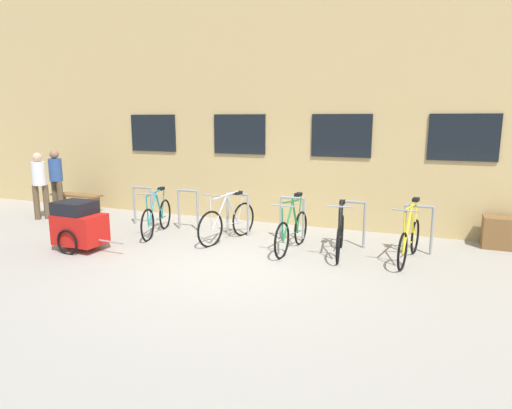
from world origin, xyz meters
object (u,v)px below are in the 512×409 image
at_px(bicycle_yellow, 409,240).
at_px(bicycle_black, 340,235).
at_px(person_by_bench, 40,181).
at_px(bicycle_silver, 228,222).
at_px(person_browsing, 56,177).
at_px(bike_trailer, 79,225).
at_px(planter_box, 502,233).
at_px(bicycle_teal, 157,217).
at_px(wooden_bench, 77,199).
at_px(bicycle_green, 292,231).
at_px(backpack, 73,218).

height_order(bicycle_yellow, bicycle_black, bicycle_yellow).
xyz_separation_m(bicycle_yellow, person_by_bench, (-8.57, 0.10, 0.57)).
xyz_separation_m(bicycle_silver, person_browsing, (-5.16, 0.68, 0.57)).
height_order(bicycle_yellow, bike_trailer, bicycle_yellow).
bearing_deg(planter_box, bike_trailer, -157.70).
bearing_deg(bicycle_black, planter_box, 28.42).
bearing_deg(bicycle_yellow, person_by_bench, 179.31).
height_order(bicycle_teal, person_by_bench, person_by_bench).
distance_m(bicycle_yellow, bicycle_black, 1.19).
distance_m(bike_trailer, person_by_bench, 3.27).
distance_m(person_by_bench, person_browsing, 0.60).
bearing_deg(wooden_bench, bicycle_teal, -20.31).
bearing_deg(bicycle_teal, bicycle_silver, 3.46).
height_order(bike_trailer, person_browsing, person_browsing).
xyz_separation_m(bicycle_green, person_browsing, (-6.58, 0.87, 0.58)).
xyz_separation_m(bicycle_silver, planter_box, (5.10, 1.43, -0.09)).
xyz_separation_m(bike_trailer, backpack, (-1.39, 1.27, -0.26)).
bearing_deg(bicycle_silver, person_by_bench, 179.05).
height_order(bicycle_yellow, wooden_bench, bicycle_yellow).
height_order(bicycle_silver, bicycle_green, bicycle_green).
bearing_deg(bicycle_green, backpack, -178.34).
bearing_deg(wooden_bench, bicycle_yellow, -7.84).
height_order(bicycle_green, planter_box, bicycle_green).
xyz_separation_m(bicycle_teal, planter_box, (6.72, 1.53, -0.07)).
height_order(bicycle_black, person_browsing, person_browsing).
bearing_deg(backpack, bicycle_yellow, -12.02).
distance_m(person_by_bench, planter_box, 10.29).
bearing_deg(bike_trailer, planter_box, 22.30).
xyz_separation_m(bicycle_black, person_browsing, (-7.46, 0.76, 0.59)).
height_order(bicycle_silver, bike_trailer, bicycle_silver).
xyz_separation_m(bicycle_green, backpack, (-5.13, -0.15, -0.16)).
bearing_deg(person_by_bench, person_browsing, 97.63).
xyz_separation_m(bicycle_teal, bicycle_silver, (1.63, 0.10, 0.02)).
xyz_separation_m(bicycle_yellow, person_browsing, (-8.65, 0.70, 0.58)).
distance_m(bicycle_teal, bicycle_green, 3.04).
distance_m(bike_trailer, wooden_bench, 3.84).
bearing_deg(bike_trailer, backpack, 137.53).
xyz_separation_m(bike_trailer, person_browsing, (-2.84, 2.29, 0.47)).
bearing_deg(bicycle_green, bicycle_yellow, 4.54).
distance_m(bicycle_green, person_by_bench, 6.53).
bearing_deg(wooden_bench, bike_trailer, -45.86).
bearing_deg(bicycle_yellow, wooden_bench, 172.16).
bearing_deg(bicycle_silver, wooden_bench, 167.05).
relative_size(wooden_bench, person_by_bench, 0.89).
bearing_deg(bike_trailer, bicycle_yellow, 15.29).
xyz_separation_m(person_by_bench, person_browsing, (-0.08, 0.60, 0.02)).
bearing_deg(planter_box, bicycle_silver, -164.28).
bearing_deg(bicycle_yellow, person_browsing, 175.37).
distance_m(bicycle_teal, bicycle_black, 3.92).
relative_size(bicycle_yellow, wooden_bench, 1.17).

